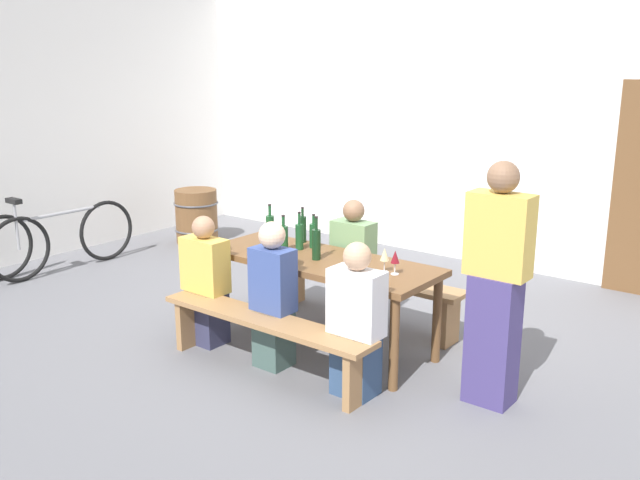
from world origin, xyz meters
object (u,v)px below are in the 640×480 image
object	(u,v)px
wine_bottle_3	(303,229)
wine_barrel	(196,216)
wine_glass_0	(385,255)
wine_bottle_2	(270,229)
wine_bottle_0	(283,238)
wine_bottle_1	(316,243)
parked_bicycle_0	(64,238)
wine_bottle_4	(314,235)
seated_guest_near_2	(356,324)
bench_far	(366,285)
tasting_table	(320,268)
wine_bottle_5	(299,236)
wine_glass_1	(395,258)
seated_guest_near_0	(206,285)
bench_near	(265,329)
seated_guest_far_0	(353,268)
seated_guest_near_1	(273,298)

from	to	relation	value
wine_bottle_3	wine_barrel	xyz separation A→B (m)	(-2.88, 1.37, -0.53)
wine_glass_0	wine_bottle_2	bearing A→B (deg)	175.33
wine_bottle_0	wine_bottle_3	size ratio (longest dim) A/B	0.98
wine_bottle_1	parked_bicycle_0	distance (m)	3.55
wine_bottle_4	seated_guest_near_2	world-z (taller)	seated_guest_near_2
parked_bicycle_0	bench_far	bearing A→B (deg)	-76.96
seated_guest_near_2	tasting_table	bearing A→B (deg)	54.33
wine_bottle_5	wine_glass_0	size ratio (longest dim) A/B	1.73
wine_bottle_3	seated_guest_near_2	distance (m)	1.46
wine_bottle_0	wine_glass_0	distance (m)	0.98
wine_bottle_1	wine_glass_1	bearing A→B (deg)	3.53
wine_glass_1	seated_guest_near_0	distance (m)	1.61
bench_near	wine_bottle_1	bearing A→B (deg)	90.44
bench_far	wine_glass_0	bearing A→B (deg)	-47.70
wine_bottle_0	seated_guest_near_0	size ratio (longest dim) A/B	0.28
wine_glass_1	parked_bicycle_0	distance (m)	4.26
wine_bottle_1	seated_guest_far_0	size ratio (longest dim) A/B	0.31
wine_bottle_2	wine_bottle_4	bearing A→B (deg)	17.76
wine_bottle_2	seated_guest_near_2	distance (m)	1.52
wine_bottle_2	tasting_table	bearing A→B (deg)	-9.12
bench_far	seated_guest_far_0	bearing A→B (deg)	-105.69
tasting_table	wine_barrel	bearing A→B (deg)	153.16
tasting_table	wine_bottle_1	size ratio (longest dim) A/B	5.61
tasting_table	wine_glass_1	world-z (taller)	wine_glass_1
tasting_table	seated_guest_near_2	world-z (taller)	seated_guest_near_2
tasting_table	wine_bottle_1	xyz separation A→B (m)	(-0.00, -0.05, 0.22)
seated_guest_near_0	wine_barrel	world-z (taller)	seated_guest_near_0
parked_bicycle_0	wine_glass_1	bearing A→B (deg)	-87.93
wine_bottle_1	wine_glass_0	distance (m)	0.62
wine_bottle_0	wine_glass_1	world-z (taller)	wine_bottle_0
wine_glass_1	wine_barrel	world-z (taller)	wine_glass_1
wine_bottle_4	seated_guest_near_2	bearing A→B (deg)	-37.52
wine_glass_0	parked_bicycle_0	bearing A→B (deg)	-178.87
bench_far	wine_bottle_1	bearing A→B (deg)	-90.38
wine_bottle_3	wine_bottle_5	world-z (taller)	wine_bottle_5
wine_bottle_2	wine_bottle_3	distance (m)	0.28
wine_bottle_5	wine_glass_1	size ratio (longest dim) A/B	1.75
tasting_table	wine_bottle_2	distance (m)	0.67
wine_bottle_3	seated_guest_near_2	bearing A→B (deg)	-35.57
wine_bottle_1	seated_guest_near_1	distance (m)	0.58
bench_near	seated_guest_near_1	world-z (taller)	seated_guest_near_1
bench_near	seated_guest_far_0	bearing A→B (deg)	92.03
bench_near	wine_barrel	bearing A→B (deg)	144.70
wine_barrel	wine_bottle_5	bearing A→B (deg)	-27.56
wine_bottle_2	wine_glass_0	world-z (taller)	wine_bottle_2
seated_guest_near_2	parked_bicycle_0	bearing A→B (deg)	84.13
tasting_table	wine_bottle_5	xyz separation A→B (m)	(-0.30, 0.10, 0.20)
seated_guest_near_1	wine_bottle_1	bearing A→B (deg)	-4.79
wine_glass_0	seated_guest_near_0	distance (m)	1.53
wine_bottle_3	parked_bicycle_0	bearing A→B (deg)	-172.88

